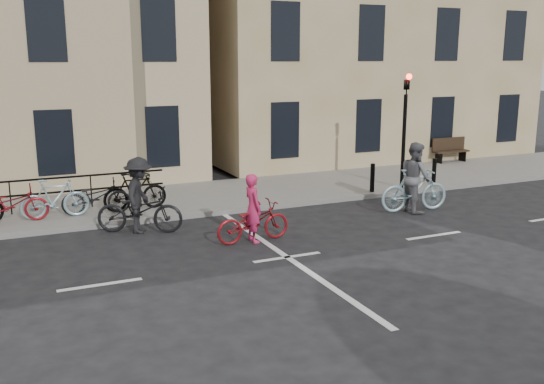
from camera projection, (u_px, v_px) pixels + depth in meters
name	position (u px, v px, depth m)	size (l,w,h in m)	color
ground	(287.00, 257.00, 13.26)	(120.00, 120.00, 0.00)	black
sidewalk	(66.00, 211.00, 16.98)	(46.00, 4.00, 0.15)	slate
building_east	(343.00, 15.00, 27.10)	(14.00, 10.00, 12.00)	tan
traffic_light	(405.00, 117.00, 19.08)	(0.18, 0.30, 3.90)	black
bollard_east	(372.00, 178.00, 18.92)	(0.14, 0.14, 0.90)	black
bollard_west	(434.00, 172.00, 19.89)	(0.14, 0.14, 0.90)	black
bench	(450.00, 149.00, 24.41)	(1.60, 0.41, 0.97)	black
parked_bikes	(31.00, 201.00, 15.63)	(7.25, 1.23, 1.05)	black
cyclist_pink	(253.00, 218.00, 14.30)	(1.87, 0.73, 1.64)	maroon
cyclist_grey	(415.00, 184.00, 17.07)	(2.11, 1.05, 1.98)	#95B9C3
cyclist_dark	(139.00, 203.00, 15.01)	(2.24, 1.58, 1.90)	black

